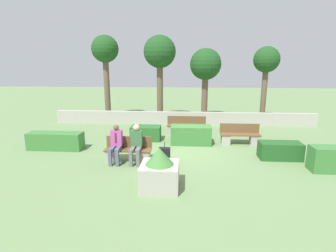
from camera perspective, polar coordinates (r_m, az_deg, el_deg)
ground_plane at (r=10.30m, az=2.84°, el=-5.57°), size 60.00×60.00×0.00m
perimeter_wall at (r=14.91m, az=3.30°, el=1.73°), size 14.69×0.30×0.71m
bench_front at (r=9.29m, az=-8.65°, el=-5.74°), size 1.62×0.48×0.85m
bench_left_side at (r=11.55m, az=15.38°, el=-2.29°), size 1.67×0.48×0.85m
bench_right_side at (r=12.79m, az=4.04°, el=-0.31°), size 1.88×0.49×0.85m
person_seated_man at (r=9.13m, az=-11.29°, el=-3.52°), size 0.38×0.64×1.32m
person_seated_woman at (r=8.97m, az=-6.99°, el=-3.49°), size 0.38×0.64×1.35m
hedge_block_near_left at (r=11.82m, az=-4.85°, el=-1.53°), size 1.32×0.77×0.63m
hedge_block_near_right at (r=9.78m, az=31.88°, el=-6.15°), size 1.23×0.61×0.80m
hedge_block_mid_left at (r=11.40m, az=-23.26°, el=-3.00°), size 2.16×0.63×0.68m
hedge_block_mid_right at (r=11.22m, az=5.02°, el=-1.93°), size 1.69×0.80×0.78m
hedge_block_far_left at (r=10.25m, az=23.20°, el=-4.94°), size 1.46×0.68×0.61m
planter_corner_left at (r=7.22m, az=-1.82°, el=-9.71°), size 1.04×1.04×1.14m
suitcase at (r=8.87m, az=-0.74°, el=-6.61°), size 0.38×0.21×0.80m
tree_leftmost at (r=16.79m, az=-13.52°, el=15.22°), size 1.62×1.62×5.06m
tree_center_left at (r=15.98m, az=-1.82°, el=15.34°), size 1.90×1.90×5.01m
tree_center_right at (r=16.30m, az=8.18°, el=12.80°), size 1.88×1.88×4.29m
tree_rightmost at (r=16.74m, az=20.62°, el=12.78°), size 1.51×1.51×4.36m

